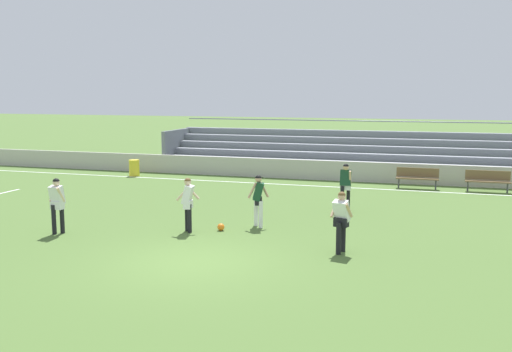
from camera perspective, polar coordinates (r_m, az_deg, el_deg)
The scene contains 13 objects.
ground_plane at distance 14.55m, azimuth -6.21°, elevation -8.46°, with size 160.00×160.00×0.00m, color #4C6B30.
field_line_sideline at distance 26.12m, azimuth 4.79°, elevation -0.93°, with size 44.00×0.12×0.01m, color white.
sideline_wall at distance 27.86m, azimuth 5.65°, elevation 0.61°, with size 48.00×0.16×0.94m, color #BCB7AD.
bleacher_stand at distance 30.27m, azimuth 10.12°, elevation 2.37°, with size 20.73×3.76×2.65m.
bench_far_right at distance 26.18m, azimuth 21.92°, elevation -0.28°, with size 1.80×0.40×0.90m.
bench_near_bin at distance 26.11m, azimuth 15.65°, elevation -0.01°, with size 1.80×0.40×0.90m.
trash_bin at distance 29.58m, azimuth -11.94°, elevation 0.79°, with size 0.52×0.52×0.81m, color yellow.
player_dark_overlapping at distance 17.94m, azimuth 0.23°, elevation -2.02°, with size 0.61×0.47×1.64m.
player_white_wide_left at distance 17.41m, azimuth -6.74°, elevation -2.36°, with size 0.60×0.48×1.65m.
player_white_wide_right at distance 15.20m, azimuth 8.43°, elevation -4.01°, with size 0.57×0.52×1.63m.
player_white_challenging at distance 18.04m, azimuth -19.05°, elevation -2.33°, with size 0.45×0.47×1.67m.
player_dark_trailing_run at distance 20.43m, azimuth 8.84°, elevation -0.70°, with size 0.44×0.49×1.71m.
soccer_ball at distance 17.64m, azimuth -3.49°, elevation -5.06°, with size 0.22×0.22×0.22m, color orange.
Camera 1 is at (5.65, -12.74, 4.18)m, focal length 40.49 mm.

